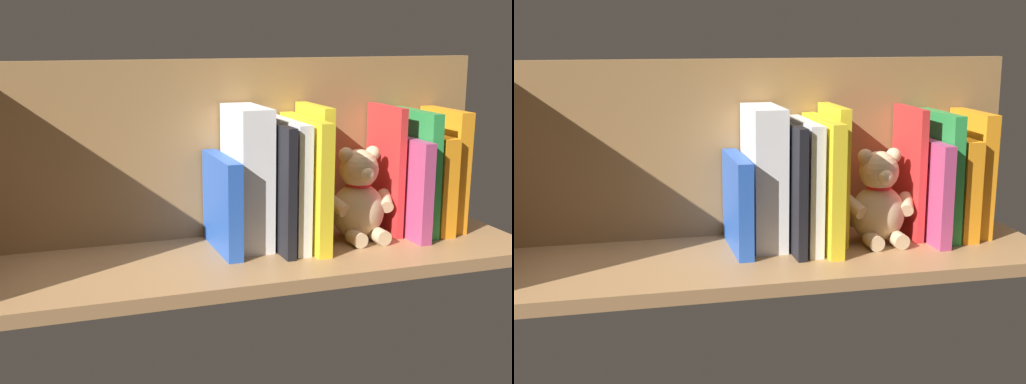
# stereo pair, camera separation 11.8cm
# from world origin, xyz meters

# --- Properties ---
(ground_plane) EXTENTS (0.96, 0.30, 0.02)m
(ground_plane) POSITION_xyz_m (0.00, 0.00, -0.01)
(ground_plane) COLOR #A87A4C
(shelf_back_panel) EXTENTS (0.96, 0.02, 0.32)m
(shelf_back_panel) POSITION_xyz_m (0.00, -0.13, 0.16)
(shelf_back_panel) COLOR olive
(shelf_back_panel) RESTS_ON ground_plane
(book_0) EXTENTS (0.03, 0.14, 0.22)m
(book_0) POSITION_xyz_m (-0.39, -0.05, 0.11)
(book_0) COLOR orange
(book_0) RESTS_ON ground_plane
(book_1) EXTENTS (0.03, 0.15, 0.18)m
(book_1) POSITION_xyz_m (-0.35, -0.04, 0.09)
(book_1) COLOR orange
(book_1) RESTS_ON ground_plane
(book_2) EXTENTS (0.02, 0.15, 0.23)m
(book_2) POSITION_xyz_m (-0.32, -0.04, 0.11)
(book_2) COLOR green
(book_2) RESTS_ON ground_plane
(book_3) EXTENTS (0.02, 0.18, 0.18)m
(book_3) POSITION_xyz_m (-0.29, -0.03, 0.09)
(book_3) COLOR #B23F72
(book_3) RESTS_ON ground_plane
(book_4) EXTENTS (0.01, 0.13, 0.23)m
(book_4) POSITION_xyz_m (-0.27, -0.05, 0.12)
(book_4) COLOR red
(book_4) RESTS_ON ground_plane
(teddy_bear) EXTENTS (0.14, 0.11, 0.17)m
(teddy_bear) POSITION_xyz_m (-0.20, -0.02, 0.07)
(teddy_bear) COLOR #D1B284
(teddy_bear) RESTS_ON ground_plane
(book_5) EXTENTS (0.02, 0.13, 0.24)m
(book_5) POSITION_xyz_m (-0.13, -0.05, 0.12)
(book_5) COLOR yellow
(book_5) RESTS_ON ground_plane
(book_6) EXTENTS (0.02, 0.19, 0.22)m
(book_6) POSITION_xyz_m (-0.10, -0.02, 0.11)
(book_6) COLOR yellow
(book_6) RESTS_ON ground_plane
(book_7) EXTENTS (0.02, 0.17, 0.22)m
(book_7) POSITION_xyz_m (-0.07, -0.03, 0.11)
(book_7) COLOR silver
(book_7) RESTS_ON ground_plane
(book_8) EXTENTS (0.02, 0.18, 0.22)m
(book_8) POSITION_xyz_m (-0.04, -0.03, 0.11)
(book_8) COLOR black
(book_8) RESTS_ON ground_plane
(dictionary_thick_white) EXTENTS (0.06, 0.13, 0.24)m
(dictionary_thick_white) POSITION_xyz_m (0.00, -0.05, 0.12)
(dictionary_thick_white) COLOR white
(dictionary_thick_white) RESTS_ON ground_plane
(book_9) EXTENTS (0.03, 0.16, 0.16)m
(book_9) POSITION_xyz_m (0.05, -0.04, 0.08)
(book_9) COLOR blue
(book_9) RESTS_ON ground_plane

